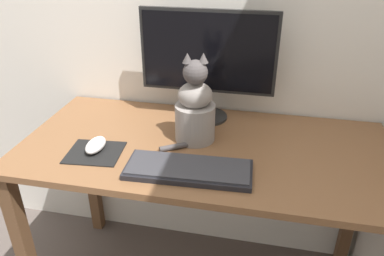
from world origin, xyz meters
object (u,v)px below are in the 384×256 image
Objects in this scene: monitor at (208,59)px; cat at (195,109)px; computer_mouse_left at (96,145)px; keyboard at (189,169)px.

monitor is 0.23m from cat.
monitor is 0.53m from computer_mouse_left.
computer_mouse_left is 0.33× the size of cat.
cat reaches higher than computer_mouse_left.
keyboard is at bearing -10.08° from computer_mouse_left.
cat is at bearing -93.50° from monitor.
keyboard is 3.75× the size of computer_mouse_left.
cat is at bearing 93.51° from keyboard.
computer_mouse_left is (-0.34, -0.34, -0.23)m from monitor.
computer_mouse_left is at bearing -166.98° from cat.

